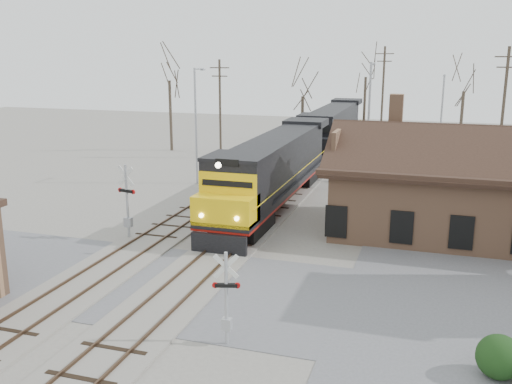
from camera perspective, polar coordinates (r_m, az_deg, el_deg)
ground at (r=26.35m, az=-7.18°, el=-9.40°), size 140.00×140.00×0.00m
road at (r=26.34m, az=-7.18°, el=-9.37°), size 60.00×9.00×0.03m
track_main at (r=39.69m, az=1.83°, el=-1.20°), size 3.40×90.00×0.24m
track_siding at (r=41.09m, az=-4.22°, el=-0.71°), size 3.40×90.00×0.24m
depot at (r=34.88m, az=19.77°, el=-0.16°), size 15.20×9.31×7.90m
locomotive_lead at (r=38.79m, az=1.72°, el=2.25°), size 3.28×21.99×4.89m
locomotive_trailing at (r=60.24m, az=7.55°, el=6.27°), size 3.28×21.99×4.62m
crossbuck_near at (r=20.72m, az=-2.98°, el=-10.84°), size 0.99×0.36×3.54m
crossbuck_far at (r=32.85m, az=-12.74°, el=-1.23°), size 1.21×0.36×4.30m
hedge_a at (r=20.75m, az=23.14°, el=-14.93°), size 1.48×1.48×1.48m
streetlight_a at (r=45.75m, az=-5.98°, el=7.19°), size 0.25×2.04×9.17m
streetlight_b at (r=44.10m, az=11.21°, el=7.07°), size 0.25×2.04×9.64m
streetlight_c at (r=56.47m, az=18.06°, el=7.42°), size 0.25×2.04×8.37m
utility_pole_a at (r=56.97m, az=-3.61°, el=8.46°), size 2.00×0.24×9.67m
utility_pole_b at (r=65.50m, az=12.55°, el=9.44°), size 2.00×0.24×10.99m
utility_pole_c at (r=49.74m, az=23.45°, el=7.25°), size 2.00×0.24×10.80m
tree_a at (r=61.83m, az=-8.70°, el=12.09°), size 4.96×4.96×12.16m
tree_b at (r=60.00m, az=4.71°, el=10.42°), size 3.93×3.93×9.62m
tree_c at (r=71.43m, az=10.96°, el=12.21°), size 4.96×4.96×12.16m
tree_d at (r=63.23m, az=20.14°, el=10.37°), size 4.28×4.28×10.49m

